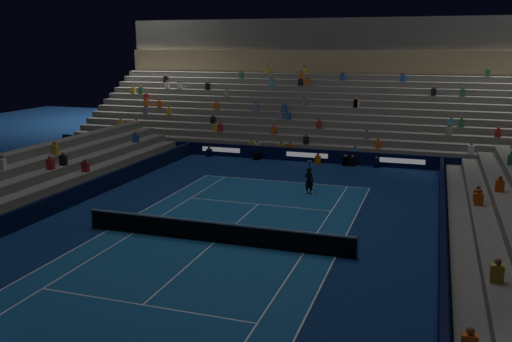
{
  "coord_description": "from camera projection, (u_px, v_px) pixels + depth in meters",
  "views": [
    {
      "loc": [
        9.06,
        -21.55,
        8.66
      ],
      "look_at": [
        0.0,
        6.0,
        2.0
      ],
      "focal_mm": 38.52,
      "sensor_mm": 36.0,
      "label": 1
    }
  ],
  "objects": [
    {
      "name": "tennis_player",
      "position": [
        309.0,
        181.0,
        32.6
      ],
      "size": [
        0.67,
        0.52,
        1.62
      ],
      "primitive_type": "imported",
      "rotation": [
        0.0,
        0.0,
        2.88
      ],
      "color": "black",
      "rests_on": "ground"
    },
    {
      "name": "sponsor_barrier_west",
      "position": [
        35.0,
        212.0,
        27.49
      ],
      "size": [
        0.25,
        37.0,
        1.0
      ],
      "primitive_type": "cube",
      "color": "black",
      "rests_on": "ground"
    },
    {
      "name": "tennis_net",
      "position": [
        214.0,
        232.0,
        24.54
      ],
      "size": [
        12.9,
        0.1,
        1.1
      ],
      "color": "#B2B2B7",
      "rests_on": "ground"
    },
    {
      "name": "sponsor_barrier_far",
      "position": [
        307.0,
        155.0,
        41.67
      ],
      "size": [
        44.0,
        0.25,
        1.0
      ],
      "primitive_type": "cube",
      "color": "black",
      "rests_on": "ground"
    },
    {
      "name": "broadcast_camera",
      "position": [
        257.0,
        156.0,
        42.49
      ],
      "size": [
        0.51,
        0.91,
        0.57
      ],
      "color": "black",
      "rests_on": "ground"
    },
    {
      "name": "sponsor_barrier_east",
      "position": [
        442.0,
        258.0,
        21.59
      ],
      "size": [
        0.25,
        37.0,
        1.0
      ],
      "primitive_type": "cube",
      "color": "black",
      "rests_on": "ground"
    },
    {
      "name": "court_surface",
      "position": [
        214.0,
        243.0,
        24.65
      ],
      "size": [
        10.97,
        23.77,
        0.01
      ],
      "primitive_type": "cube",
      "color": "navy",
      "rests_on": "ground"
    },
    {
      "name": "grandstand_main",
      "position": [
        331.0,
        105.0,
        49.73
      ],
      "size": [
        44.0,
        15.2,
        11.2
      ],
      "color": "#62615D",
      "rests_on": "ground"
    },
    {
      "name": "ground",
      "position": [
        214.0,
        243.0,
        24.65
      ],
      "size": [
        90.0,
        90.0,
        0.0
      ],
      "primitive_type": "plane",
      "color": "#0D2252",
      "rests_on": "ground"
    }
  ]
}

